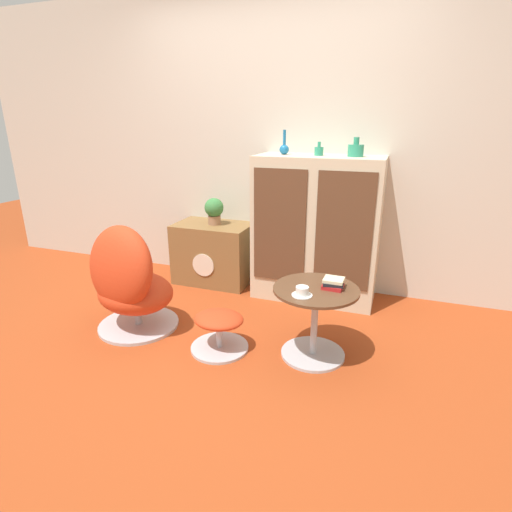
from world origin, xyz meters
The scene contains 13 objects.
ground_plane centered at (0.00, 0.00, 0.00)m, with size 12.00×12.00×0.00m, color #9E3D19.
wall_back centered at (0.00, 1.48, 1.30)m, with size 6.40×0.06×2.60m.
sideboard centered at (0.47, 1.21, 0.62)m, with size 1.04×0.49×1.23m.
tv_console centered at (-0.52, 1.22, 0.29)m, with size 0.72×0.46×0.57m.
egg_chair centered at (-0.68, 0.14, 0.38)m, with size 0.70×0.67×0.83m.
ottoman centered at (0.05, 0.11, 0.17)m, with size 0.40×0.40×0.27m.
coffee_table centered at (0.67, 0.25, 0.29)m, with size 0.55×0.55×0.49m.
vase_leftmost centered at (0.17, 1.21, 1.28)m, with size 0.08×0.08×0.20m.
vase_inner_left centered at (0.46, 1.21, 1.27)m, with size 0.07×0.07×0.11m.
vase_inner_right centered at (0.75, 1.21, 1.28)m, with size 0.12×0.12×0.15m.
potted_plant centered at (-0.50, 1.22, 0.71)m, with size 0.18×0.18×0.25m.
teacup centered at (0.62, 0.11, 0.51)m, with size 0.13×0.13×0.06m.
book_stack centered at (0.77, 0.29, 0.52)m, with size 0.14×0.13×0.06m.
Camera 1 is at (1.10, -2.07, 1.51)m, focal length 28.00 mm.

